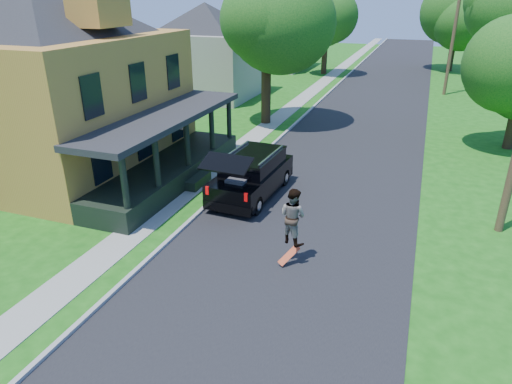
% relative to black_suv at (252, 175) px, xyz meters
% --- Properties ---
extents(ground, '(140.00, 140.00, 0.00)m').
position_rel_black_suv_xyz_m(ground, '(2.75, -5.83, -0.93)').
color(ground, '#155410').
rests_on(ground, ground).
extents(street, '(8.00, 120.00, 0.02)m').
position_rel_black_suv_xyz_m(street, '(2.75, 14.17, -0.93)').
color(street, black).
rests_on(street, ground).
extents(curb, '(0.15, 120.00, 0.12)m').
position_rel_black_suv_xyz_m(curb, '(-1.30, 14.17, -0.93)').
color(curb, gray).
rests_on(curb, ground).
extents(sidewalk, '(1.30, 120.00, 0.03)m').
position_rel_black_suv_xyz_m(sidewalk, '(-2.85, 14.17, -0.93)').
color(sidewalk, gray).
rests_on(sidewalk, ground).
extents(front_walk, '(6.50, 1.20, 0.03)m').
position_rel_black_suv_xyz_m(front_walk, '(-6.75, 0.17, -0.93)').
color(front_walk, gray).
rests_on(front_walk, ground).
extents(main_house, '(15.56, 15.56, 10.10)m').
position_rel_black_suv_xyz_m(main_house, '(-10.05, 0.16, 3.99)').
color(main_house, '#BF8138').
rests_on(main_house, ground).
extents(neighbor_house_mid, '(12.78, 12.78, 8.30)m').
position_rel_black_suv_xyz_m(neighbor_house_mid, '(-10.75, 18.17, 3.26)').
color(neighbor_house_mid, '#A29B8F').
rests_on(neighbor_house_mid, ground).
extents(neighbor_house_far, '(12.78, 12.78, 8.30)m').
position_rel_black_suv_xyz_m(neighbor_house_far, '(-10.75, 34.17, 3.26)').
color(neighbor_house_far, '#A29B8F').
rests_on(neighbor_house_far, ground).
extents(black_suv, '(2.25, 5.32, 2.44)m').
position_rel_black_suv_xyz_m(black_suv, '(0.00, 0.00, 0.00)').
color(black_suv, black).
rests_on(black_suv, ground).
extents(skateboarder, '(1.10, 1.00, 1.83)m').
position_rel_black_suv_xyz_m(skateboarder, '(3.00, -4.33, 0.65)').
color(skateboarder, black).
rests_on(skateboarder, ground).
extents(skateboard, '(0.62, 0.58, 0.58)m').
position_rel_black_suv_xyz_m(skateboard, '(3.00, -4.65, -0.60)').
color(skateboard, '#BA340F').
rests_on(skateboard, ground).
extents(tree_left_mid, '(7.56, 7.73, 9.64)m').
position_rel_black_suv_xyz_m(tree_left_mid, '(-3.27, 11.32, 5.34)').
color(tree_left_mid, black).
rests_on(tree_left_mid, ground).
extents(tree_left_far, '(7.03, 7.17, 8.99)m').
position_rel_black_suv_xyz_m(tree_left_far, '(-3.97, 32.12, 4.85)').
color(tree_left_far, black).
rests_on(tree_left_far, ground).
extents(tree_right_far, '(7.16, 7.17, 9.51)m').
position_rel_black_suv_xyz_m(tree_right_far, '(8.50, 38.68, 5.01)').
color(tree_right_far, black).
rests_on(tree_right_far, ground).
extents(utility_pole_far, '(1.68, 0.30, 8.72)m').
position_rel_black_suv_xyz_m(utility_pole_far, '(7.91, 24.98, 3.57)').
color(utility_pole_far, '#4F3325').
rests_on(utility_pole_far, ground).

